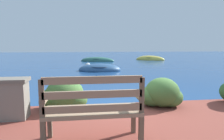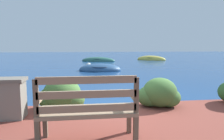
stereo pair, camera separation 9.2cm
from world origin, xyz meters
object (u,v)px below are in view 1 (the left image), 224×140
object	(u,v)px
rowboat_far	(150,60)
rowboat_nearest	(100,70)
rowboat_mid	(97,61)
mooring_buoy	(88,66)
park_bench	(93,108)

from	to	relation	value
rowboat_far	rowboat_nearest	bearing A→B (deg)	-90.73
rowboat_mid	mooring_buoy	world-z (taller)	rowboat_mid
rowboat_nearest	rowboat_far	xyz separation A→B (m)	(5.61, 7.70, -0.00)
rowboat_nearest	rowboat_far	world-z (taller)	rowboat_far
mooring_buoy	rowboat_far	bearing A→B (deg)	40.13
park_bench	rowboat_mid	bearing A→B (deg)	94.37
rowboat_mid	mooring_buoy	distance (m)	4.53
rowboat_far	mooring_buoy	bearing A→B (deg)	-104.53
rowboat_mid	mooring_buoy	size ratio (longest dim) A/B	7.58
park_bench	rowboat_nearest	size ratio (longest dim) A/B	0.48
rowboat_mid	rowboat_far	xyz separation A→B (m)	(5.37, 0.85, 0.01)
rowboat_far	mooring_buoy	distance (m)	8.21
park_bench	rowboat_far	bearing A→B (deg)	77.26
park_bench	rowboat_nearest	xyz separation A→B (m)	(0.71, 9.20, -0.63)
rowboat_nearest	mooring_buoy	world-z (taller)	rowboat_nearest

